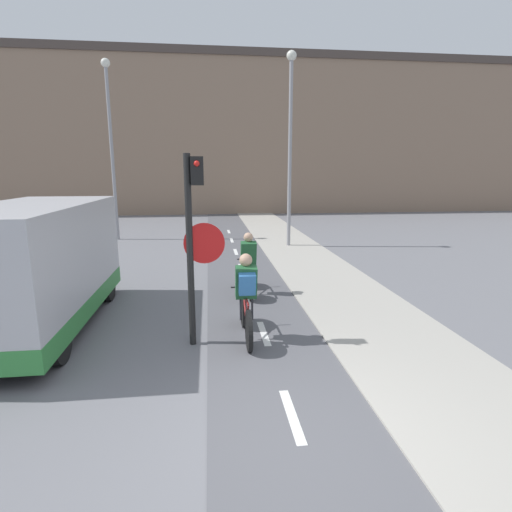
{
  "coord_description": "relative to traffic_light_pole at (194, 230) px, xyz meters",
  "views": [
    {
      "loc": [
        -0.93,
        -3.7,
        2.89
      ],
      "look_at": [
        0.0,
        4.19,
        1.2
      ],
      "focal_mm": 28.0,
      "sensor_mm": 36.0,
      "label": 1
    }
  ],
  "objects": [
    {
      "name": "cyclist_near",
      "position": [
        0.84,
        0.1,
        -1.24
      ],
      "size": [
        0.46,
        1.76,
        1.53
      ],
      "color": "black",
      "rests_on": "ground_plane"
    },
    {
      "name": "van",
      "position": [
        -2.95,
        1.06,
        -0.82
      ],
      "size": [
        1.94,
        4.74,
        2.32
      ],
      "color": "#B7B7BC",
      "rests_on": "ground_plane"
    },
    {
      "name": "street_lamp_sidewalk",
      "position": [
        3.31,
        8.72,
        2.37
      ],
      "size": [
        0.36,
        0.36,
        7.12
      ],
      "color": "gray",
      "rests_on": "ground_plane"
    },
    {
      "name": "street_lamp_far",
      "position": [
        -3.71,
        11.24,
        2.46
      ],
      "size": [
        0.36,
        0.36,
        7.29
      ],
      "color": "gray",
      "rests_on": "ground_plane"
    },
    {
      "name": "cyclist_far",
      "position": [
        1.14,
        2.7,
        -1.29
      ],
      "size": [
        0.46,
        1.71,
        1.49
      ],
      "color": "black",
      "rests_on": "ground_plane"
    },
    {
      "name": "sidewalk_strip",
      "position": [
        3.38,
        -2.74,
        -1.94
      ],
      "size": [
        2.4,
        60.0,
        0.05
      ],
      "color": "#A8A399",
      "rests_on": "ground_plane"
    },
    {
      "name": "bike_lane",
      "position": [
        1.17,
        -2.73,
        -1.95
      ],
      "size": [
        2.02,
        60.0,
        0.02
      ],
      "color": "#56565B",
      "rests_on": "ground_plane"
    },
    {
      "name": "traffic_light_pole",
      "position": [
        0.0,
        0.0,
        0.0
      ],
      "size": [
        0.67,
        0.25,
        3.17
      ],
      "color": "black",
      "rests_on": "ground_plane"
    },
    {
      "name": "building_row_background",
      "position": [
        1.17,
        23.52,
        3.37
      ],
      "size": [
        60.0,
        5.2,
        10.64
      ],
      "color": "#89705B",
      "rests_on": "ground_plane"
    },
    {
      "name": "ground_plane",
      "position": [
        1.17,
        -2.74,
        -1.96
      ],
      "size": [
        120.0,
        120.0,
        0.0
      ],
      "primitive_type": "plane",
      "color": "slate"
    }
  ]
}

